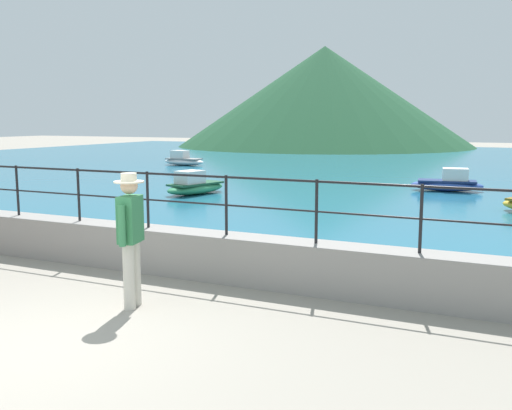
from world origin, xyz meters
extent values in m
plane|color=gray|center=(0.00, 0.00, 0.00)|extent=(120.00, 120.00, 0.00)
cube|color=gray|center=(0.00, 3.20, 0.35)|extent=(20.00, 0.56, 0.70)
cylinder|color=black|center=(-3.54, 3.20, 1.15)|extent=(0.04, 0.04, 0.90)
cylinder|color=black|center=(-2.12, 3.20, 1.15)|extent=(0.04, 0.04, 0.90)
cylinder|color=black|center=(-0.71, 3.20, 1.15)|extent=(0.04, 0.04, 0.90)
cylinder|color=black|center=(0.71, 3.20, 1.15)|extent=(0.04, 0.04, 0.90)
cylinder|color=black|center=(2.12, 3.20, 1.15)|extent=(0.04, 0.04, 0.90)
cylinder|color=black|center=(3.54, 3.20, 1.15)|extent=(0.04, 0.04, 0.90)
cylinder|color=black|center=(0.00, 3.20, 1.57)|extent=(18.40, 0.04, 0.04)
cylinder|color=black|center=(0.00, 3.20, 1.15)|extent=(18.40, 0.03, 0.03)
cube|color=#236B89|center=(0.00, 25.84, 0.03)|extent=(64.00, 44.32, 0.06)
cone|color=#1E4C2D|center=(-11.36, 44.75, 4.36)|extent=(25.90, 25.90, 8.72)
cylinder|color=beige|center=(0.17, 1.65, 0.43)|extent=(0.15, 0.15, 0.86)
cylinder|color=beige|center=(0.21, 1.47, 0.43)|extent=(0.15, 0.15, 0.86)
cube|color=#337F4C|center=(0.19, 1.56, 1.16)|extent=(0.29, 0.40, 0.60)
cylinder|color=#337F4C|center=(0.14, 1.80, 1.12)|extent=(0.09, 0.09, 0.52)
cylinder|color=#337F4C|center=(0.24, 1.33, 1.12)|extent=(0.09, 0.09, 0.52)
sphere|color=beige|center=(0.19, 1.56, 1.59)|extent=(0.22, 0.22, 0.22)
cylinder|color=beige|center=(0.19, 1.56, 1.64)|extent=(0.38, 0.38, 0.02)
cylinder|color=beige|center=(0.19, 1.56, 1.70)|extent=(0.20, 0.20, 0.10)
ellipsoid|color=white|center=(-11.10, 20.95, 0.24)|extent=(2.33, 0.98, 0.36)
cube|color=gray|center=(-11.10, 20.95, 0.39)|extent=(1.87, 0.83, 0.06)
cube|color=silver|center=(-11.35, 20.96, 0.62)|extent=(0.82, 0.66, 0.40)
ellipsoid|color=#338C59|center=(-4.67, 11.32, 0.24)|extent=(1.45, 2.45, 0.36)
cube|color=#1C4D31|center=(-4.67, 11.32, 0.39)|extent=(1.20, 1.97, 0.06)
cube|color=silver|center=(-4.73, 11.08, 0.62)|extent=(0.81, 0.93, 0.40)
ellipsoid|color=#2D4C9E|center=(2.50, 15.49, 0.24)|extent=(2.40, 1.21, 0.36)
cube|color=navy|center=(2.50, 15.49, 0.39)|extent=(1.93, 1.01, 0.06)
cube|color=silver|center=(2.74, 15.53, 0.62)|extent=(0.88, 0.73, 0.40)
camera|label=1|loc=(4.65, -4.27, 2.42)|focal=40.15mm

